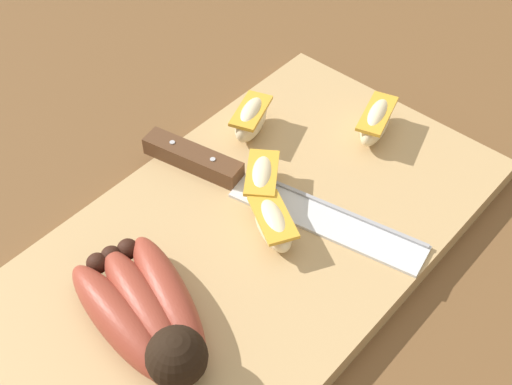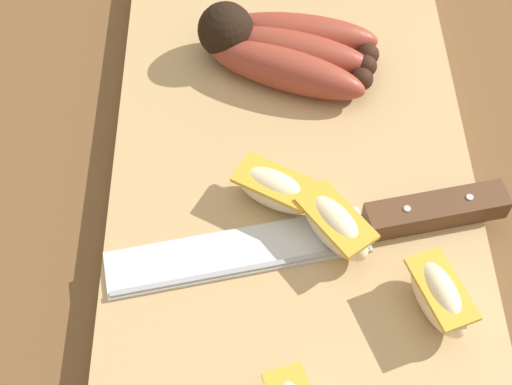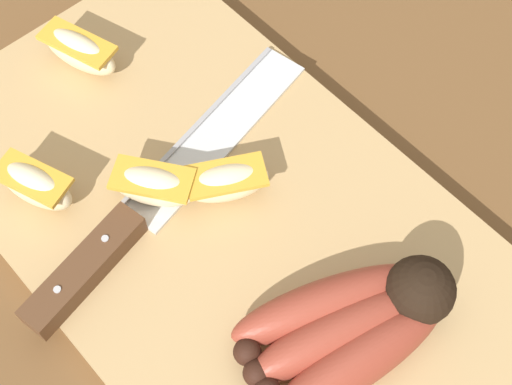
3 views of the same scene
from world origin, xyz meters
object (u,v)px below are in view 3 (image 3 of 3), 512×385
at_px(apple_wedge_middle, 80,51).
at_px(apple_wedge_far, 223,184).
at_px(banana_bunch, 353,326).
at_px(apple_wedge_near, 154,185).
at_px(chefs_knife, 133,218).
at_px(apple_wedge_extra, 35,185).

bearing_deg(apple_wedge_middle, apple_wedge_far, 1.86).
bearing_deg(banana_bunch, apple_wedge_near, -169.89).
height_order(banana_bunch, apple_wedge_far, banana_bunch).
distance_m(chefs_knife, apple_wedge_middle, 0.15).
height_order(apple_wedge_far, apple_wedge_extra, apple_wedge_extra).
bearing_deg(banana_bunch, apple_wedge_far, 176.70).
relative_size(banana_bunch, apple_wedge_middle, 2.11).
distance_m(banana_bunch, apple_wedge_near, 0.17).
bearing_deg(chefs_knife, apple_wedge_extra, -148.69).
bearing_deg(apple_wedge_near, chefs_knife, -76.32).
bearing_deg(apple_wedge_extra, apple_wedge_far, 48.78).
xyz_separation_m(chefs_knife, apple_wedge_extra, (-0.06, -0.04, 0.01)).
relative_size(banana_bunch, apple_wedge_near, 2.26).
xyz_separation_m(banana_bunch, apple_wedge_middle, (-0.30, 0.00, -0.00)).
distance_m(apple_wedge_middle, apple_wedge_far, 0.16).
relative_size(banana_bunch, apple_wedge_far, 2.25).
distance_m(apple_wedge_near, apple_wedge_far, 0.05).
relative_size(apple_wedge_middle, apple_wedge_extra, 1.11).
xyz_separation_m(apple_wedge_far, apple_wedge_extra, (-0.09, -0.10, 0.00)).
relative_size(apple_wedge_near, apple_wedge_far, 0.99).
bearing_deg(apple_wedge_near, apple_wedge_far, 49.59).
bearing_deg(apple_wedge_middle, banana_bunch, -0.45).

